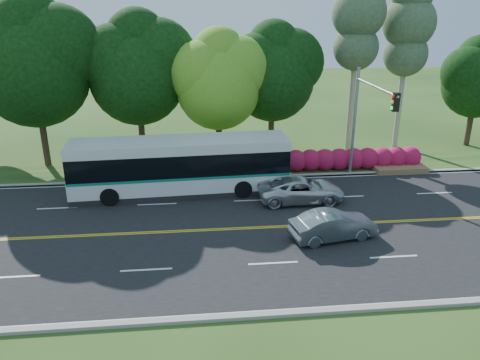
{
  "coord_description": "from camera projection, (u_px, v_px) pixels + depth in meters",
  "views": [
    {
      "loc": [
        -3.74,
        -21.15,
        10.73
      ],
      "look_at": [
        -1.41,
        2.0,
        1.88
      ],
      "focal_mm": 35.0,
      "sensor_mm": 36.0,
      "label": 1
    }
  ],
  "objects": [
    {
      "name": "lane_markings",
      "position": [
        270.0,
        227.0,
        23.82
      ],
      "size": [
        57.6,
        13.82,
        0.0
      ],
      "color": "gold",
      "rests_on": "road"
    },
    {
      "name": "bougainvillea_hedge",
      "position": [
        356.0,
        160.0,
        31.84
      ],
      "size": [
        9.5,
        2.25,
        1.5
      ],
      "color": "#A50D47",
      "rests_on": "ground"
    },
    {
      "name": "transit_bus",
      "position": [
        180.0,
        167.0,
        27.53
      ],
      "size": [
        12.75,
        3.38,
        3.31
      ],
      "rotation": [
        0.0,
        0.0,
        0.05
      ],
      "color": "silver",
      "rests_on": "road"
    },
    {
      "name": "suv",
      "position": [
        301.0,
        190.0,
        26.74
      ],
      "size": [
        4.94,
        2.3,
        1.37
      ],
      "primitive_type": "imported",
      "rotation": [
        0.0,
        0.0,
        1.58
      ],
      "color": "silver",
      "rests_on": "road"
    },
    {
      "name": "traffic_signal",
      "position": [
        366.0,
        111.0,
        27.81
      ],
      "size": [
        0.42,
        6.1,
        7.0
      ],
      "color": "gray",
      "rests_on": "ground"
    },
    {
      "name": "road",
      "position": [
        271.0,
        227.0,
        23.83
      ],
      "size": [
        60.0,
        14.0,
        0.02
      ],
      "primitive_type": "cube",
      "color": "black",
      "rests_on": "ground"
    },
    {
      "name": "curb_south",
      "position": [
        303.0,
        313.0,
        17.16
      ],
      "size": [
        60.0,
        0.3,
        0.15
      ],
      "primitive_type": "cube",
      "color": "gray",
      "rests_on": "ground"
    },
    {
      "name": "sedan",
      "position": [
        333.0,
        225.0,
        22.44
      ],
      "size": [
        4.39,
        2.23,
        1.38
      ],
      "primitive_type": "imported",
      "rotation": [
        0.0,
        0.0,
        1.76
      ],
      "color": "slate",
      "rests_on": "road"
    },
    {
      "name": "tree_row",
      "position": [
        171.0,
        64.0,
        32.24
      ],
      "size": [
        44.7,
        9.1,
        13.84
      ],
      "color": "#311E15",
      "rests_on": "ground"
    },
    {
      "name": "ground",
      "position": [
        271.0,
        227.0,
        23.84
      ],
      "size": [
        120.0,
        120.0,
        0.0
      ],
      "primitive_type": "plane",
      "color": "#214416",
      "rests_on": "ground"
    },
    {
      "name": "grass_verge",
      "position": [
        250.0,
        168.0,
        32.19
      ],
      "size": [
        60.0,
        4.0,
        0.1
      ],
      "primitive_type": "cube",
      "color": "#214416",
      "rests_on": "ground"
    },
    {
      "name": "curb_north",
      "position": [
        254.0,
        177.0,
        30.46
      ],
      "size": [
        60.0,
        0.3,
        0.15
      ],
      "primitive_type": "cube",
      "color": "gray",
      "rests_on": "ground"
    }
  ]
}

